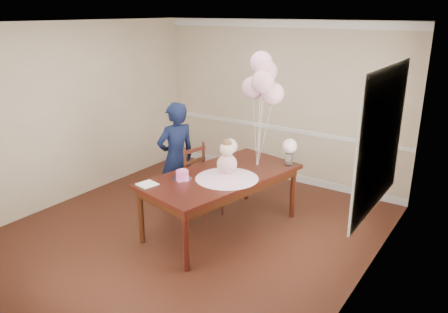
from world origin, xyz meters
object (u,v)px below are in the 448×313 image
(dining_table_top, at_px, (221,176))
(birthday_cake, at_px, (182,175))
(dining_chair_seat, at_px, (205,186))
(woman, at_px, (176,158))

(dining_table_top, bearing_deg, birthday_cake, -113.96)
(birthday_cake, relative_size, dining_chair_seat, 0.36)
(woman, bearing_deg, birthday_cake, 65.61)
(birthday_cake, bearing_deg, dining_chair_seat, 101.39)
(dining_table_top, xyz_separation_m, dining_chair_seat, (-0.43, 0.21, -0.32))
(woman, bearing_deg, dining_chair_seat, 119.75)
(dining_table_top, distance_m, woman, 0.89)
(dining_table_top, height_order, woman, woman)
(birthday_cake, bearing_deg, dining_table_top, 54.56)
(birthday_cake, distance_m, woman, 0.80)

